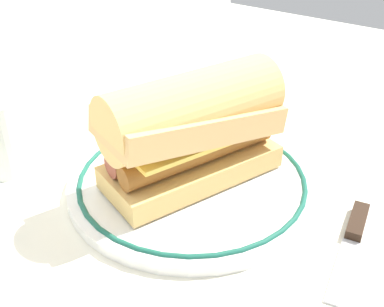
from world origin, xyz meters
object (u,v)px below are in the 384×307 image
at_px(sausage_sandwich, 192,127).
at_px(drinking_glass, 0,140).
at_px(plate, 192,181).
at_px(butter_knife, 352,241).

bearing_deg(sausage_sandwich, drinking_glass, 135.59).
relative_size(plate, butter_knife, 1.97).
height_order(plate, sausage_sandwich, sausage_sandwich).
relative_size(plate, sausage_sandwich, 1.30).
relative_size(drinking_glass, butter_knife, 0.63).
relative_size(sausage_sandwich, butter_knife, 1.51).
xyz_separation_m(sausage_sandwich, butter_knife, (0.01, -0.18, -0.07)).
distance_m(plate, butter_knife, 0.18).
bearing_deg(drinking_glass, plate, -64.75).
xyz_separation_m(sausage_sandwich, drinking_glass, (-0.10, 0.21, -0.04)).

